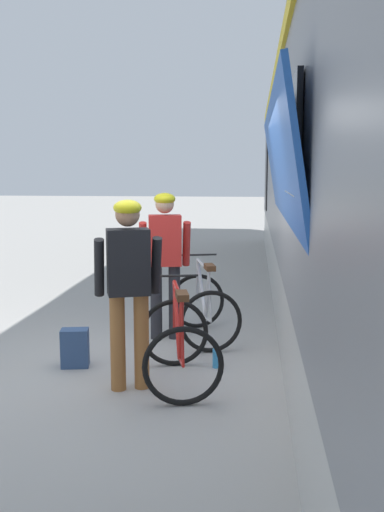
{
  "coord_description": "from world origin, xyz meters",
  "views": [
    {
      "loc": [
        1.09,
        -5.23,
        2.01
      ],
      "look_at": [
        0.39,
        1.12,
        1.05
      ],
      "focal_mm": 39.58,
      "sensor_mm": 36.0,
      "label": 1
    }
  ],
  "objects_px": {
    "cyclist_near_in_red": "(165,253)",
    "cyclist_far_in_dark": "(129,278)",
    "bicycle_near_silver": "(204,307)",
    "water_bottle_near_the_bikes": "(216,358)",
    "backpack_on_platform": "(75,348)",
    "bicycle_far_red": "(178,343)"
  },
  "relations": [
    {
      "from": "bicycle_near_silver",
      "to": "water_bottle_near_the_bikes",
      "type": "relative_size",
      "value": 6.01
    },
    {
      "from": "bicycle_far_red",
      "to": "cyclist_near_in_red",
      "type": "bearing_deg",
      "value": 103.62
    },
    {
      "from": "cyclist_far_in_dark",
      "to": "backpack_on_platform",
      "type": "xyz_separation_m",
      "value": [
        -0.7,
        0.52,
        -0.85
      ]
    },
    {
      "from": "bicycle_near_silver",
      "to": "bicycle_far_red",
      "type": "bearing_deg",
      "value": -94.2
    },
    {
      "from": "water_bottle_near_the_bikes",
      "to": "cyclist_far_in_dark",
      "type": "bearing_deg",
      "value": -139.51
    },
    {
      "from": "bicycle_far_red",
      "to": "backpack_on_platform",
      "type": "xyz_separation_m",
      "value": [
        -1.13,
        0.37,
        -0.2
      ]
    },
    {
      "from": "cyclist_near_in_red",
      "to": "backpack_on_platform",
      "type": "distance_m",
      "value": 1.6
    },
    {
      "from": "backpack_on_platform",
      "to": "bicycle_near_silver",
      "type": "bearing_deg",
      "value": 30.88
    },
    {
      "from": "water_bottle_near_the_bikes",
      "to": "bicycle_far_red",
      "type": "bearing_deg",
      "value": -123.1
    },
    {
      "from": "backpack_on_platform",
      "to": "water_bottle_near_the_bikes",
      "type": "xyz_separation_m",
      "value": [
        1.45,
        0.13,
        -0.1
      ]
    },
    {
      "from": "cyclist_near_in_red",
      "to": "bicycle_near_silver",
      "type": "bearing_deg",
      "value": 0.07
    },
    {
      "from": "bicycle_far_red",
      "to": "backpack_on_platform",
      "type": "distance_m",
      "value": 1.21
    },
    {
      "from": "cyclist_near_in_red",
      "to": "water_bottle_near_the_bikes",
      "type": "height_order",
      "value": "cyclist_near_in_red"
    },
    {
      "from": "backpack_on_platform",
      "to": "water_bottle_near_the_bikes",
      "type": "height_order",
      "value": "backpack_on_platform"
    },
    {
      "from": "cyclist_far_in_dark",
      "to": "bicycle_far_red",
      "type": "bearing_deg",
      "value": 19.35
    },
    {
      "from": "cyclist_near_in_red",
      "to": "cyclist_far_in_dark",
      "type": "relative_size",
      "value": 1.0
    },
    {
      "from": "backpack_on_platform",
      "to": "water_bottle_near_the_bikes",
      "type": "bearing_deg",
      "value": -5.78
    },
    {
      "from": "bicycle_near_silver",
      "to": "cyclist_far_in_dark",
      "type": "bearing_deg",
      "value": -108.51
    },
    {
      "from": "bicycle_near_silver",
      "to": "backpack_on_platform",
      "type": "bearing_deg",
      "value": -138.36
    },
    {
      "from": "backpack_on_platform",
      "to": "water_bottle_near_the_bikes",
      "type": "distance_m",
      "value": 1.46
    },
    {
      "from": "cyclist_near_in_red",
      "to": "cyclist_far_in_dark",
      "type": "distance_m",
      "value": 1.62
    },
    {
      "from": "bicycle_near_silver",
      "to": "water_bottle_near_the_bikes",
      "type": "xyz_separation_m",
      "value": [
        0.21,
        -0.98,
        -0.3
      ]
    }
  ]
}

